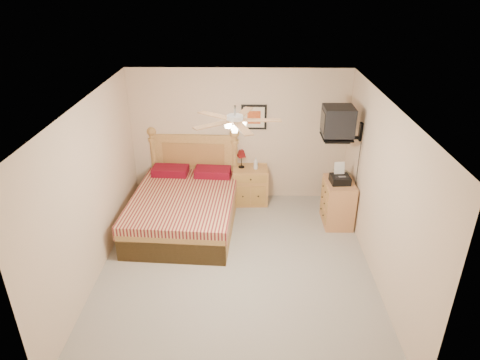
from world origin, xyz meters
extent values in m
plane|color=gray|center=(0.00, 0.00, 0.00)|extent=(4.50, 4.50, 0.00)
cube|color=white|center=(0.00, 0.00, 2.50)|extent=(4.00, 4.50, 0.04)
cube|color=beige|center=(0.00, 2.25, 1.25)|extent=(4.00, 0.04, 2.50)
cube|color=beige|center=(0.00, -2.25, 1.25)|extent=(4.00, 0.04, 2.50)
cube|color=beige|center=(-2.00, 0.00, 1.25)|extent=(0.04, 4.50, 2.50)
cube|color=beige|center=(2.00, 0.00, 1.25)|extent=(0.04, 4.50, 2.50)
cube|color=#AD7A38|center=(0.21, 2.00, 0.35)|extent=(0.67, 0.51, 0.71)
imported|color=silver|center=(0.31, 1.97, 0.82)|extent=(0.10, 0.10, 0.22)
cube|color=black|center=(0.27, 2.23, 1.62)|extent=(0.46, 0.04, 0.46)
cube|color=#B9754A|center=(1.73, 1.27, 0.40)|extent=(0.48, 0.68, 0.80)
imported|color=#BBB296|center=(1.70, 1.53, 0.81)|extent=(0.21, 0.27, 0.02)
imported|color=gray|center=(1.72, 1.55, 0.83)|extent=(0.28, 0.33, 0.02)
camera|label=1|loc=(0.15, -5.22, 4.01)|focal=32.00mm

